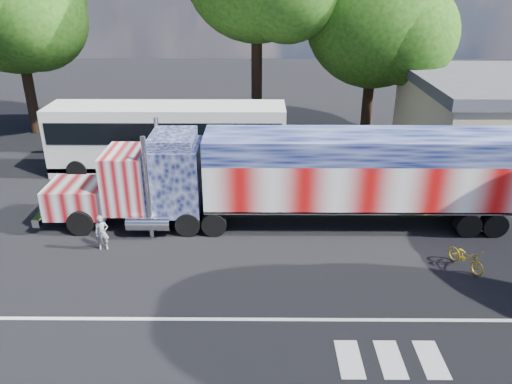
{
  "coord_description": "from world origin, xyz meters",
  "views": [
    {
      "loc": [
        0.13,
        -16.2,
        10.43
      ],
      "look_at": [
        0.0,
        3.0,
        1.9
      ],
      "focal_mm": 35.0,
      "sensor_mm": 36.0,
      "label": 1
    }
  ],
  "objects_px": {
    "semi_truck": "(303,176)",
    "tree_nw_a": "(15,2)",
    "tree_ne_a": "(378,18)",
    "woman": "(102,233)",
    "coach_bus": "(168,137)",
    "bicycle": "(466,257)"
  },
  "relations": [
    {
      "from": "semi_truck",
      "to": "tree_nw_a",
      "type": "distance_m",
      "value": 23.06
    },
    {
      "from": "tree_ne_a",
      "to": "woman",
      "type": "bearing_deg",
      "value": -131.95
    },
    {
      "from": "semi_truck",
      "to": "woman",
      "type": "distance_m",
      "value": 8.74
    },
    {
      "from": "coach_bus",
      "to": "woman",
      "type": "xyz_separation_m",
      "value": [
        -1.3,
        -8.82,
        -1.21
      ]
    },
    {
      "from": "bicycle",
      "to": "tree_ne_a",
      "type": "distance_m",
      "value": 18.17
    },
    {
      "from": "coach_bus",
      "to": "bicycle",
      "type": "bearing_deg",
      "value": -38.04
    },
    {
      "from": "coach_bus",
      "to": "bicycle",
      "type": "relative_size",
      "value": 7.54
    },
    {
      "from": "bicycle",
      "to": "tree_ne_a",
      "type": "relative_size",
      "value": 0.14
    },
    {
      "from": "coach_bus",
      "to": "woman",
      "type": "height_order",
      "value": "coach_bus"
    },
    {
      "from": "tree_ne_a",
      "to": "tree_nw_a",
      "type": "bearing_deg",
      "value": 178.22
    },
    {
      "from": "tree_nw_a",
      "to": "woman",
      "type": "bearing_deg",
      "value": -60.2
    },
    {
      "from": "bicycle",
      "to": "tree_nw_a",
      "type": "distance_m",
      "value": 30.29
    },
    {
      "from": "tree_nw_a",
      "to": "semi_truck",
      "type": "bearing_deg",
      "value": -38.12
    },
    {
      "from": "coach_bus",
      "to": "woman",
      "type": "distance_m",
      "value": 9.0
    },
    {
      "from": "semi_truck",
      "to": "woman",
      "type": "height_order",
      "value": "semi_truck"
    },
    {
      "from": "semi_truck",
      "to": "coach_bus",
      "type": "height_order",
      "value": "semi_truck"
    },
    {
      "from": "coach_bus",
      "to": "tree_nw_a",
      "type": "bearing_deg",
      "value": 145.46
    },
    {
      "from": "coach_bus",
      "to": "tree_ne_a",
      "type": "height_order",
      "value": "tree_ne_a"
    },
    {
      "from": "semi_truck",
      "to": "tree_ne_a",
      "type": "xyz_separation_m",
      "value": [
        5.5,
        12.98,
        5.41
      ]
    },
    {
      "from": "coach_bus",
      "to": "bicycle",
      "type": "xyz_separation_m",
      "value": [
        12.96,
        -10.14,
        -1.5
      ]
    },
    {
      "from": "tree_ne_a",
      "to": "coach_bus",
      "type": "bearing_deg",
      "value": -152.44
    },
    {
      "from": "woman",
      "to": "tree_ne_a",
      "type": "distance_m",
      "value": 21.75
    }
  ]
}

